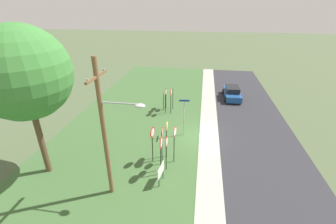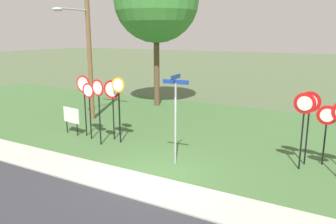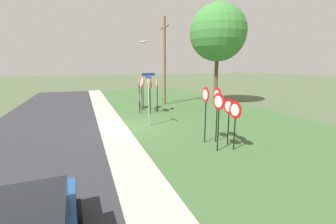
# 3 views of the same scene
# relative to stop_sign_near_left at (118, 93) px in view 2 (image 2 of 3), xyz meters

# --- Properties ---
(ground_plane) EXTENTS (160.00, 160.00, 0.00)m
(ground_plane) POSITION_rel_stop_sign_near_left_xyz_m (3.76, -3.10, -1.99)
(ground_plane) COLOR #4C5B3D
(sidewalk_strip) EXTENTS (44.00, 1.60, 0.06)m
(sidewalk_strip) POSITION_rel_stop_sign_near_left_xyz_m (3.76, -3.90, -1.96)
(sidewalk_strip) COLOR #ADAA9E
(sidewalk_strip) RESTS_ON ground_plane
(grass_median) EXTENTS (44.00, 12.00, 0.04)m
(grass_median) POSITION_rel_stop_sign_near_left_xyz_m (3.76, 2.90, -1.97)
(grass_median) COLOR #3D6033
(grass_median) RESTS_ON ground_plane
(stop_sign_near_left) EXTENTS (0.73, 0.15, 2.68)m
(stop_sign_near_left) POSITION_rel_stop_sign_near_left_xyz_m (0.00, 0.00, 0.00)
(stop_sign_near_left) COLOR black
(stop_sign_near_left) RESTS_ON grass_median
(stop_sign_near_right) EXTENTS (0.64, 0.10, 2.81)m
(stop_sign_near_right) POSITION_rel_stop_sign_near_left_xyz_m (0.69, -0.85, 0.06)
(stop_sign_near_right) COLOR black
(stop_sign_near_right) RESTS_ON grass_median
(stop_sign_far_left) EXTENTS (0.77, 0.09, 2.77)m
(stop_sign_far_left) POSITION_rel_stop_sign_near_left_xyz_m (-1.27, -0.82, 0.08)
(stop_sign_far_left) COLOR black
(stop_sign_far_left) RESTS_ON grass_median
(stop_sign_far_center) EXTENTS (0.69, 0.14, 2.77)m
(stop_sign_far_center) POSITION_rel_stop_sign_near_left_xyz_m (0.14, -1.47, 0.05)
(stop_sign_far_center) COLOR black
(stop_sign_far_center) RESTS_ON grass_median
(stop_sign_far_right) EXTENTS (0.79, 0.12, 2.64)m
(stop_sign_far_right) POSITION_rel_stop_sign_near_left_xyz_m (0.18, -0.63, -0.02)
(stop_sign_far_right) COLOR black
(stop_sign_far_right) RESTS_ON grass_median
(stop_sign_center_tall) EXTENTS (0.65, 0.10, 2.50)m
(stop_sign_center_tall) POSITION_rel_stop_sign_near_left_xyz_m (-0.76, -1.07, -0.16)
(stop_sign_center_tall) COLOR black
(stop_sign_center_tall) RESTS_ON grass_median
(yield_sign_near_right) EXTENTS (0.72, 0.11, 2.67)m
(yield_sign_near_right) POSITION_rel_stop_sign_near_left_xyz_m (7.83, -0.14, 0.04)
(yield_sign_near_right) COLOR black
(yield_sign_near_right) RESTS_ON grass_median
(yield_sign_far_left) EXTENTS (0.72, 0.11, 2.64)m
(yield_sign_far_left) POSITION_rel_stop_sign_near_left_xyz_m (7.92, 0.42, 0.02)
(yield_sign_far_left) COLOR black
(yield_sign_far_left) RESTS_ON grass_median
(yield_sign_center) EXTENTS (0.69, 0.12, 2.16)m
(yield_sign_center) POSITION_rel_stop_sign_near_left_xyz_m (8.48, 0.71, -0.36)
(yield_sign_center) COLOR black
(yield_sign_center) RESTS_ON grass_median
(street_name_post) EXTENTS (0.96, 0.81, 3.19)m
(street_name_post) POSITION_rel_stop_sign_near_left_xyz_m (3.87, -1.75, -0.07)
(street_name_post) COLOR #9EA0A8
(street_name_post) RESTS_ON grass_median
(utility_pole) EXTENTS (2.10, 2.39, 7.94)m
(utility_pole) POSITION_rel_stop_sign_near_left_xyz_m (-3.23, 1.62, 2.36)
(utility_pole) COLOR brown
(utility_pole) RESTS_ON grass_median
(notice_board) EXTENTS (1.09, 0.19, 1.25)m
(notice_board) POSITION_rel_stop_sign_near_left_xyz_m (-2.03, -0.93, -1.12)
(notice_board) COLOR black
(notice_board) RESTS_ON grass_median
(oak_tree_left) EXTENTS (5.25, 5.25, 9.23)m
(oak_tree_left) POSITION_rel_stop_sign_near_left_xyz_m (-2.06, 6.63, 4.64)
(oak_tree_left) COLOR brown
(oak_tree_left) RESTS_ON grass_median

